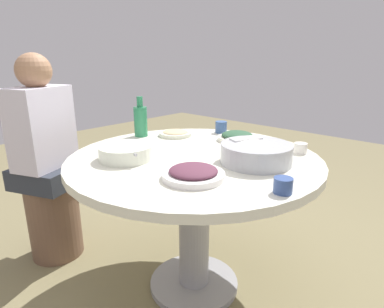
{
  "coord_description": "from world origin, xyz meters",
  "views": [
    {
      "loc": [
        0.99,
        -1.1,
        1.21
      ],
      "look_at": [
        0.02,
        -0.04,
        0.77
      ],
      "focal_mm": 29.95,
      "sensor_mm": 36.0,
      "label": 1
    }
  ],
  "objects_px": {
    "dish_noodles": "(175,133)",
    "tea_cup_near": "(221,127)",
    "dish_greens": "(237,137)",
    "round_dining_table": "(194,186)",
    "soup_bowl": "(126,153)",
    "tea_cup_side": "(300,148)",
    "stool_for_diner_left": "(55,220)",
    "green_bottle": "(141,120)",
    "tea_cup_far": "(283,185)",
    "rice_bowl": "(256,153)",
    "dish_eggplant": "(193,173)",
    "diner_left": "(42,133)"
  },
  "relations": [
    {
      "from": "round_dining_table",
      "to": "tea_cup_far",
      "type": "relative_size",
      "value": 17.88
    },
    {
      "from": "tea_cup_far",
      "to": "diner_left",
      "type": "relative_size",
      "value": 0.09
    },
    {
      "from": "soup_bowl",
      "to": "dish_greens",
      "type": "bearing_deg",
      "value": 74.19
    },
    {
      "from": "green_bottle",
      "to": "diner_left",
      "type": "relative_size",
      "value": 0.31
    },
    {
      "from": "tea_cup_side",
      "to": "stool_for_diner_left",
      "type": "bearing_deg",
      "value": -148.16
    },
    {
      "from": "dish_eggplant",
      "to": "green_bottle",
      "type": "bearing_deg",
      "value": 156.53
    },
    {
      "from": "tea_cup_near",
      "to": "rice_bowl",
      "type": "bearing_deg",
      "value": -37.53
    },
    {
      "from": "dish_noodles",
      "to": "dish_eggplant",
      "type": "relative_size",
      "value": 0.79
    },
    {
      "from": "round_dining_table",
      "to": "tea_cup_side",
      "type": "xyz_separation_m",
      "value": [
        0.36,
        0.38,
        0.18
      ]
    },
    {
      "from": "soup_bowl",
      "to": "diner_left",
      "type": "xyz_separation_m",
      "value": [
        -0.65,
        -0.1,
        0.01
      ]
    },
    {
      "from": "dish_greens",
      "to": "tea_cup_side",
      "type": "height_order",
      "value": "dish_greens"
    },
    {
      "from": "diner_left",
      "to": "dish_eggplant",
      "type": "bearing_deg",
      "value": 7.41
    },
    {
      "from": "rice_bowl",
      "to": "tea_cup_near",
      "type": "distance_m",
      "value": 0.61
    },
    {
      "from": "round_dining_table",
      "to": "soup_bowl",
      "type": "xyz_separation_m",
      "value": [
        -0.19,
        -0.26,
        0.19
      ]
    },
    {
      "from": "round_dining_table",
      "to": "dish_greens",
      "type": "bearing_deg",
      "value": 92.16
    },
    {
      "from": "tea_cup_far",
      "to": "diner_left",
      "type": "bearing_deg",
      "value": -169.83
    },
    {
      "from": "dish_eggplant",
      "to": "soup_bowl",
      "type": "bearing_deg",
      "value": -175.37
    },
    {
      "from": "diner_left",
      "to": "green_bottle",
      "type": "bearing_deg",
      "value": 52.29
    },
    {
      "from": "round_dining_table",
      "to": "green_bottle",
      "type": "height_order",
      "value": "green_bottle"
    },
    {
      "from": "round_dining_table",
      "to": "dish_noodles",
      "type": "relative_size",
      "value": 6.12
    },
    {
      "from": "tea_cup_far",
      "to": "tea_cup_side",
      "type": "relative_size",
      "value": 1.06
    },
    {
      "from": "diner_left",
      "to": "dish_greens",
      "type": "bearing_deg",
      "value": 41.76
    },
    {
      "from": "soup_bowl",
      "to": "tea_cup_near",
      "type": "xyz_separation_m",
      "value": [
        -0.01,
        0.73,
        0.0
      ]
    },
    {
      "from": "dish_greens",
      "to": "tea_cup_near",
      "type": "bearing_deg",
      "value": 153.29
    },
    {
      "from": "soup_bowl",
      "to": "stool_for_diner_left",
      "type": "relative_size",
      "value": 0.56
    },
    {
      "from": "tea_cup_far",
      "to": "stool_for_diner_left",
      "type": "distance_m",
      "value": 1.49
    },
    {
      "from": "dish_eggplant",
      "to": "tea_cup_near",
      "type": "height_order",
      "value": "tea_cup_near"
    },
    {
      "from": "rice_bowl",
      "to": "dish_eggplant",
      "type": "height_order",
      "value": "rice_bowl"
    },
    {
      "from": "round_dining_table",
      "to": "tea_cup_far",
      "type": "bearing_deg",
      "value": -12.57
    },
    {
      "from": "green_bottle",
      "to": "stool_for_diner_left",
      "type": "height_order",
      "value": "green_bottle"
    },
    {
      "from": "round_dining_table",
      "to": "green_bottle",
      "type": "bearing_deg",
      "value": 171.11
    },
    {
      "from": "round_dining_table",
      "to": "green_bottle",
      "type": "xyz_separation_m",
      "value": [
        -0.5,
        0.08,
        0.25
      ]
    },
    {
      "from": "soup_bowl",
      "to": "tea_cup_side",
      "type": "xyz_separation_m",
      "value": [
        0.55,
        0.64,
        -0.01
      ]
    },
    {
      "from": "tea_cup_side",
      "to": "round_dining_table",
      "type": "bearing_deg",
      "value": -133.1
    },
    {
      "from": "tea_cup_near",
      "to": "diner_left",
      "type": "height_order",
      "value": "diner_left"
    },
    {
      "from": "soup_bowl",
      "to": "dish_greens",
      "type": "relative_size",
      "value": 1.2
    },
    {
      "from": "round_dining_table",
      "to": "diner_left",
      "type": "bearing_deg",
      "value": -156.73
    },
    {
      "from": "dish_noodles",
      "to": "tea_cup_near",
      "type": "relative_size",
      "value": 2.75
    },
    {
      "from": "dish_greens",
      "to": "tea_cup_near",
      "type": "relative_size",
      "value": 3.06
    },
    {
      "from": "tea_cup_near",
      "to": "tea_cup_far",
      "type": "xyz_separation_m",
      "value": [
        0.73,
        -0.59,
        -0.01
      ]
    },
    {
      "from": "dish_greens",
      "to": "tea_cup_far",
      "type": "distance_m",
      "value": 0.73
    },
    {
      "from": "green_bottle",
      "to": "tea_cup_side",
      "type": "bearing_deg",
      "value": 19.54
    },
    {
      "from": "dish_noodles",
      "to": "green_bottle",
      "type": "distance_m",
      "value": 0.22
    },
    {
      "from": "green_bottle",
      "to": "tea_cup_far",
      "type": "height_order",
      "value": "green_bottle"
    },
    {
      "from": "round_dining_table",
      "to": "stool_for_diner_left",
      "type": "relative_size",
      "value": 2.58
    },
    {
      "from": "green_bottle",
      "to": "dish_greens",
      "type": "bearing_deg",
      "value": 31.51
    },
    {
      "from": "green_bottle",
      "to": "diner_left",
      "type": "xyz_separation_m",
      "value": [
        -0.34,
        -0.44,
        -0.06
      ]
    },
    {
      "from": "stool_for_diner_left",
      "to": "dish_noodles",
      "type": "bearing_deg",
      "value": 50.1
    },
    {
      "from": "dish_greens",
      "to": "tea_cup_far",
      "type": "bearing_deg",
      "value": -42.52
    },
    {
      "from": "soup_bowl",
      "to": "dish_greens",
      "type": "xyz_separation_m",
      "value": [
        0.18,
        0.64,
        -0.01
      ]
    }
  ]
}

